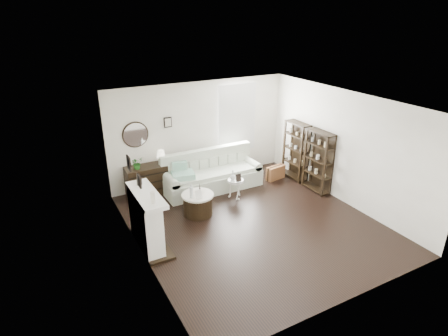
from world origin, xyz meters
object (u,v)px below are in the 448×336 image
dresser (150,180)px  drum_table (198,204)px  pedestal_table (236,181)px  sofa (211,176)px

dresser → drum_table: (0.65, -1.51, -0.13)m
pedestal_table → dresser: bearing=146.5°
sofa → pedestal_table: 0.87m
sofa → drum_table: size_ratio=3.52×
drum_table → dresser: bearing=113.1°
dresser → pedestal_table: dresser is taller
drum_table → sofa: bearing=51.2°
sofa → pedestal_table: sofa is taller
dresser → drum_table: bearing=-66.9°
sofa → drum_table: 1.44m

